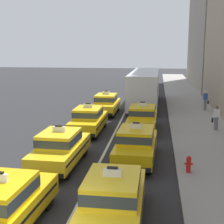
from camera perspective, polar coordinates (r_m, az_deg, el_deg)
lane_stripe_left_right at (r=27.25m, az=2.23°, el=-0.23°), size 0.14×80.00×0.01m
sidewalk_curb at (r=22.42m, az=15.31°, el=-2.97°), size 4.00×90.00×0.15m
taxi_left_nearest at (r=10.46m, az=-18.72°, el=-15.22°), size 2.02×4.64×1.96m
taxi_left_second at (r=15.32m, az=-9.10°, el=-6.19°), size 1.92×4.60×1.96m
taxi_left_third at (r=20.99m, az=-4.14°, el=-1.29°), size 1.83×4.56×1.96m
taxi_left_fourth at (r=26.81m, az=-1.02°, el=1.49°), size 1.87×4.58×1.96m
taxi_right_nearest at (r=10.28m, az=0.16°, el=-15.05°), size 1.82×4.56×1.96m
taxi_right_second at (r=15.76m, az=4.27°, el=-5.57°), size 1.97×4.62×1.96m
taxi_right_third at (r=21.55m, az=5.38°, el=-0.98°), size 1.91×4.60×1.96m
bus_right_fourth at (r=30.78m, az=5.80°, el=4.48°), size 2.66×11.23×3.22m
pedestrian_near_crosswalk at (r=22.11m, az=17.83°, el=-0.99°), size 0.47×0.24×1.59m
pedestrian_by_storefront at (r=28.90m, az=16.09°, el=1.97°), size 0.47×0.24×1.65m
fire_hydrant at (r=14.48m, az=13.31°, el=-8.78°), size 0.36×0.22×0.73m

